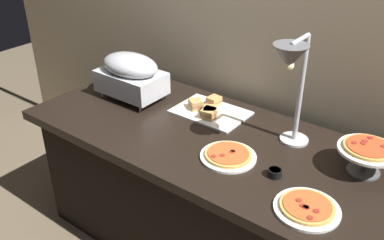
# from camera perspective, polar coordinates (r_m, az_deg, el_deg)

# --- Properties ---
(back_wall) EXTENTS (4.40, 0.04, 2.40)m
(back_wall) POSITION_cam_1_polar(r_m,az_deg,el_deg) (2.37, 9.02, 12.47)
(back_wall) COLOR #C6B593
(back_wall) RESTS_ON ground_plane
(buffet_table) EXTENTS (1.90, 0.84, 0.76)m
(buffet_table) POSITION_cam_1_polar(r_m,az_deg,el_deg) (2.37, 1.49, -9.58)
(buffet_table) COLOR black
(buffet_table) RESTS_ON ground_plane
(chafing_dish) EXTENTS (0.38, 0.24, 0.27)m
(chafing_dish) POSITION_cam_1_polar(r_m,az_deg,el_deg) (2.47, -8.24, 6.15)
(chafing_dish) COLOR #B7BABF
(chafing_dish) RESTS_ON buffet_table
(heat_lamp) EXTENTS (0.15, 0.31, 0.55)m
(heat_lamp) POSITION_cam_1_polar(r_m,az_deg,el_deg) (1.85, 13.27, 6.84)
(heat_lamp) COLOR #B7BABF
(heat_lamp) RESTS_ON buffet_table
(pizza_plate_front) EXTENTS (0.26, 0.26, 0.03)m
(pizza_plate_front) POSITION_cam_1_polar(r_m,az_deg,el_deg) (1.73, 15.20, -11.33)
(pizza_plate_front) COLOR white
(pizza_plate_front) RESTS_ON buffet_table
(pizza_plate_center) EXTENTS (0.26, 0.26, 0.03)m
(pizza_plate_center) POSITION_cam_1_polar(r_m,az_deg,el_deg) (1.96, 4.89, -4.78)
(pizza_plate_center) COLOR white
(pizza_plate_center) RESTS_ON buffet_table
(pizza_plate_raised_stand) EXTENTS (0.26, 0.26, 0.14)m
(pizza_plate_raised_stand) POSITION_cam_1_polar(r_m,az_deg,el_deg) (1.96, 22.56, -3.90)
(pizza_plate_raised_stand) COLOR #595B60
(pizza_plate_raised_stand) RESTS_ON buffet_table
(sandwich_platter) EXTENTS (0.39, 0.28, 0.06)m
(sandwich_platter) POSITION_cam_1_polar(r_m,az_deg,el_deg) (2.33, 2.28, 1.34)
(sandwich_platter) COLOR white
(sandwich_platter) RESTS_ON buffet_table
(sauce_cup_near) EXTENTS (0.06, 0.06, 0.03)m
(sauce_cup_near) POSITION_cam_1_polar(r_m,az_deg,el_deg) (1.87, 11.07, -6.94)
(sauce_cup_near) COLOR black
(sauce_cup_near) RESTS_ON buffet_table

